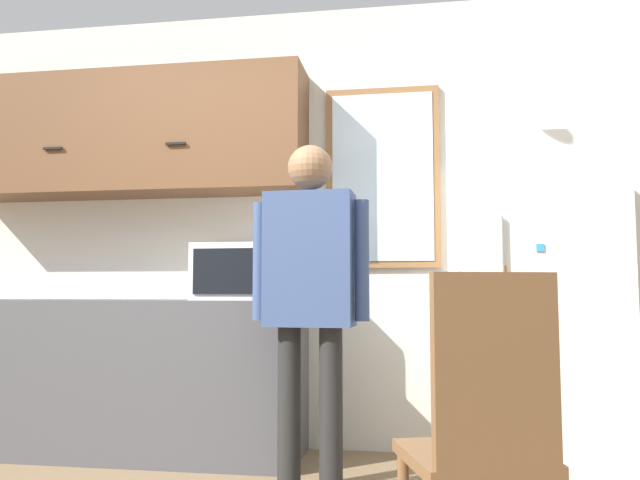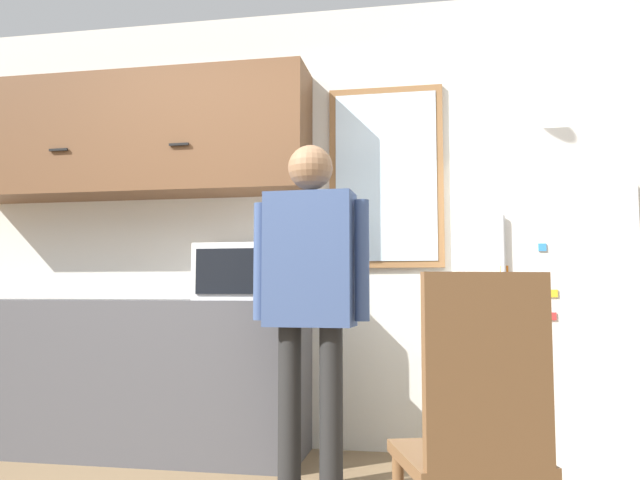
# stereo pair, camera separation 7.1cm
# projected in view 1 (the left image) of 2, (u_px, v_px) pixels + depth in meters

# --- Properties ---
(back_wall) EXTENTS (6.00, 0.06, 2.70)m
(back_wall) POSITION_uv_depth(u_px,v_px,m) (309.00, 225.00, 3.86)
(back_wall) COLOR silver
(back_wall) RESTS_ON ground_plane
(counter) EXTENTS (2.21, 0.58, 0.89)m
(counter) POSITION_uv_depth(u_px,v_px,m) (114.00, 376.00, 3.64)
(counter) COLOR #4C4C51
(counter) RESTS_ON ground_plane
(upper_cabinets) EXTENTS (2.21, 0.39, 0.75)m
(upper_cabinets) POSITION_uv_depth(u_px,v_px,m) (129.00, 135.00, 3.86)
(upper_cabinets) COLOR brown
(microwave) EXTENTS (0.53, 0.41, 0.32)m
(microwave) POSITION_uv_depth(u_px,v_px,m) (245.00, 272.00, 3.56)
(microwave) COLOR white
(microwave) RESTS_ON counter
(person) EXTENTS (0.57, 0.24, 1.64)m
(person) POSITION_uv_depth(u_px,v_px,m) (310.00, 279.00, 2.97)
(person) COLOR black
(person) RESTS_ON ground_plane
(refrigerator) EXTENTS (0.79, 0.67, 1.72)m
(refrigerator) POSITION_uv_depth(u_px,v_px,m) (537.00, 306.00, 3.27)
(refrigerator) COLOR white
(refrigerator) RESTS_ON ground_plane
(chair) EXTENTS (0.52, 0.52, 0.99)m
(chair) POSITION_uv_depth(u_px,v_px,m) (483.00, 427.00, 1.89)
(chair) COLOR brown
(chair) RESTS_ON ground_plane
(window) EXTENTS (0.68, 0.05, 1.10)m
(window) POSITION_uv_depth(u_px,v_px,m) (382.00, 177.00, 3.77)
(window) COLOR olive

